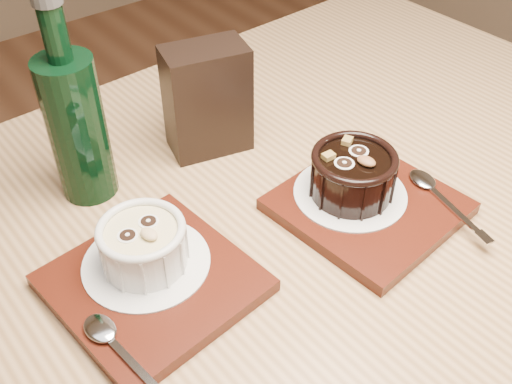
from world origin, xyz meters
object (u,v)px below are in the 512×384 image
table (272,286)px  tray_right (368,206)px  ramekin_dark (353,172)px  tray_left (153,283)px  green_bottle (76,124)px  ramekin_white (143,243)px  condiment_stand (207,100)px

table → tray_right: size_ratio=6.80×
ramekin_dark → tray_left: bearing=161.2°
table → tray_right: bearing=-19.7°
tray_left → green_bottle: 0.20m
ramekin_white → table: bearing=-24.0°
tray_right → green_bottle: bearing=135.1°
ramekin_dark → table: bearing=158.9°
tray_right → condiment_stand: condiment_stand is taller
tray_right → green_bottle: size_ratio=0.74×
ramekin_dark → green_bottle: green_bottle is taller
table → tray_left: 0.17m
condiment_stand → green_bottle: green_bottle is taller
condiment_stand → green_bottle: size_ratio=0.58×
ramekin_dark → condiment_stand: condiment_stand is taller
condiment_stand → table: bearing=-102.0°
table → tray_right: tray_right is taller
table → condiment_stand: bearing=78.0°
ramekin_white → ramekin_dark: (0.24, -0.05, 0.00)m
tray_left → tray_right: bearing=-11.7°
ramekin_white → condiment_stand: bearing=28.9°
ramekin_white → green_bottle: bearing=74.9°
table → tray_left: bearing=174.6°
table → condiment_stand: 0.24m
ramekin_white → ramekin_dark: 0.24m
ramekin_dark → condiment_stand: 0.20m
tray_right → ramekin_dark: (-0.01, 0.02, 0.04)m
ramekin_white → tray_right: ramekin_white is taller
tray_left → green_bottle: green_bottle is taller
table → ramekin_white: size_ratio=13.91×
table → tray_left: tray_left is taller
tray_right → condiment_stand: 0.23m
green_bottle → tray_right: bearing=-44.9°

